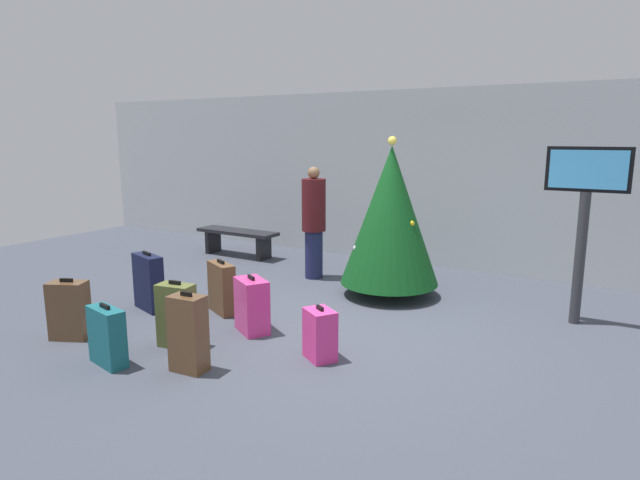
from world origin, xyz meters
The scene contains 14 objects.
ground_plane centered at (0.00, 0.00, 0.00)m, with size 16.00×16.00×0.00m, color #424754.
back_wall centered at (0.00, 3.56, 1.46)m, with size 16.00×0.20×2.92m, color #B7BCC1.
holiday_tree centered at (-0.07, 1.51, 1.11)m, with size 1.34×1.34×2.17m.
flight_info_kiosk centered at (2.26, 1.63, 1.43)m, with size 0.88×0.13×2.06m.
waiting_bench centered at (-3.46, 2.33, 0.36)m, with size 1.59×0.44×0.48m.
traveller_0 centered at (-1.45, 1.76, 0.90)m, with size 0.42×0.42×1.72m.
suitcase_0 centered at (-0.80, -0.58, 0.30)m, with size 0.51×0.45×0.65m.
suitcase_1 centered at (-0.66, -1.70, 0.37)m, with size 0.35×0.24×0.77m.
suitcase_2 centered at (-2.41, -0.64, 0.36)m, with size 0.55×0.32×0.75m.
suitcase_3 centered at (-2.36, -1.78, 0.32)m, with size 0.45×0.38×0.68m.
suitcase_4 centered at (-1.20, -1.33, 0.34)m, with size 0.41×0.27×0.71m.
suitcase_5 centered at (-1.54, -0.26, 0.32)m, with size 0.51×0.36×0.67m.
suitcase_6 centered at (0.24, -0.83, 0.25)m, with size 0.40×0.37×0.55m.
suitcase_7 centered at (-1.43, -2.01, 0.28)m, with size 0.48×0.27×0.61m.
Camera 1 is at (2.86, -5.12, 2.18)m, focal length 30.25 mm.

